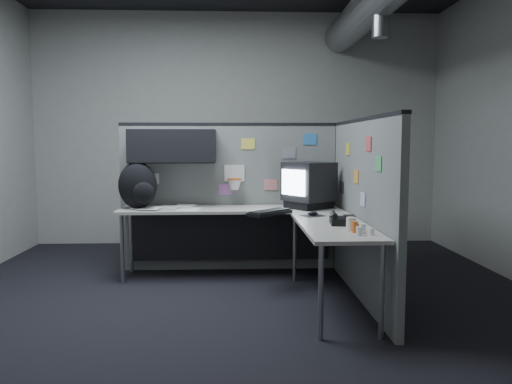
{
  "coord_description": "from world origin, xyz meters",
  "views": [
    {
      "loc": [
        -0.05,
        -4.21,
        1.41
      ],
      "look_at": [
        0.15,
        0.35,
        0.96
      ],
      "focal_mm": 35.0,
      "sensor_mm": 36.0,
      "label": 1
    }
  ],
  "objects_px": {
    "keyboard": "(270,212)",
    "backpack": "(138,186)",
    "desk": "(254,223)",
    "phone": "(342,220)",
    "monitor": "(309,185)"
  },
  "relations": [
    {
      "from": "keyboard",
      "to": "backpack",
      "type": "bearing_deg",
      "value": 159.73
    },
    {
      "from": "desk",
      "to": "keyboard",
      "type": "relative_size",
      "value": 4.98
    },
    {
      "from": "keyboard",
      "to": "phone",
      "type": "bearing_deg",
      "value": -47.98
    },
    {
      "from": "desk",
      "to": "monitor",
      "type": "distance_m",
      "value": 0.72
    },
    {
      "from": "desk",
      "to": "keyboard",
      "type": "bearing_deg",
      "value": -57.06
    },
    {
      "from": "monitor",
      "to": "keyboard",
      "type": "distance_m",
      "value": 0.67
    },
    {
      "from": "phone",
      "to": "backpack",
      "type": "distance_m",
      "value": 2.19
    },
    {
      "from": "desk",
      "to": "phone",
      "type": "xyz_separation_m",
      "value": [
        0.7,
        -0.83,
        0.16
      ]
    },
    {
      "from": "backpack",
      "to": "monitor",
      "type": "bearing_deg",
      "value": -12.65
    },
    {
      "from": "phone",
      "to": "backpack",
      "type": "bearing_deg",
      "value": 165.32
    },
    {
      "from": "desk",
      "to": "backpack",
      "type": "height_order",
      "value": "backpack"
    },
    {
      "from": "keyboard",
      "to": "phone",
      "type": "relative_size",
      "value": 1.97
    },
    {
      "from": "phone",
      "to": "backpack",
      "type": "relative_size",
      "value": 0.48
    },
    {
      "from": "monitor",
      "to": "keyboard",
      "type": "xyz_separation_m",
      "value": [
        -0.44,
        -0.45,
        -0.23
      ]
    },
    {
      "from": "desk",
      "to": "keyboard",
      "type": "distance_m",
      "value": 0.29
    }
  ]
}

